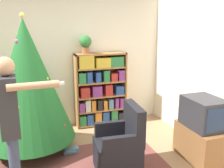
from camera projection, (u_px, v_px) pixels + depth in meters
The scene contains 10 objects.
wall_back at pixel (64, 59), 4.63m from camera, with size 8.00×0.10×2.60m.
bookshelf at pixel (101, 90), 4.78m from camera, with size 0.98×0.27×1.41m.
tv_stand at pixel (201, 143), 3.63m from camera, with size 0.45×0.74×0.50m.
television at pixel (204, 113), 3.52m from camera, with size 0.44×0.58×0.43m.
game_remote at pixel (205, 134), 3.32m from camera, with size 0.04×0.12×0.02m.
christmas_tree at pixel (27, 81), 3.67m from camera, with size 1.33×1.33×2.09m.
armchair at pixel (120, 149), 3.32m from camera, with size 0.61×0.60×0.92m.
standing_person at pixel (11, 121), 2.56m from camera, with size 0.64×0.47×1.64m.
potted_plant at pixel (86, 43), 4.49m from camera, with size 0.22×0.22×0.33m.
book_pile_near_tree at pixel (71, 150), 3.84m from camera, with size 0.24×0.18×0.09m.
Camera 1 is at (-0.64, -2.56, 1.96)m, focal length 40.00 mm.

